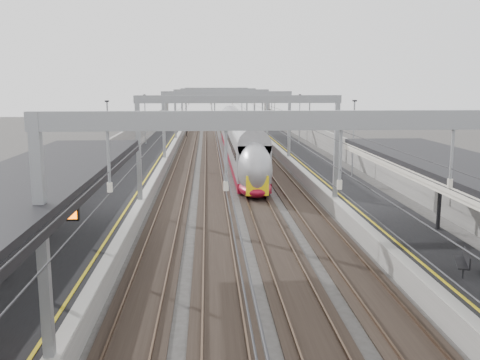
{
  "coord_description": "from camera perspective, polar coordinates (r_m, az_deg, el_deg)",
  "views": [
    {
      "loc": [
        -1.98,
        -11.68,
        8.26
      ],
      "look_at": [
        0.0,
        20.54,
        2.47
      ],
      "focal_mm": 40.0,
      "sensor_mm": 36.0,
      "label": 1
    }
  ],
  "objects": [
    {
      "name": "signal_red_far",
      "position": [
        86.6,
        1.39,
        6.29
      ],
      "size": [
        0.32,
        0.32,
        3.48
      ],
      "color": "black",
      "rests_on": "ground"
    },
    {
      "name": "signal_red_near",
      "position": [
        84.11,
        0.03,
        6.18
      ],
      "size": [
        0.32,
        0.32,
        3.48
      ],
      "color": "black",
      "rests_on": "ground"
    },
    {
      "name": "signal_green",
      "position": [
        84.55,
        -5.72,
        6.15
      ],
      "size": [
        0.32,
        0.32,
        3.48
      ],
      "color": "black",
      "rests_on": "ground"
    },
    {
      "name": "overhead_line",
      "position": [
        63.37,
        -1.74,
        8.25
      ],
      "size": [
        13.0,
        140.0,
        6.6
      ],
      "color": "gray",
      "rests_on": "platform_left"
    },
    {
      "name": "platform_right",
      "position": [
        58.08,
        6.42,
        2.42
      ],
      "size": [
        4.0,
        120.0,
        1.0
      ],
      "primitive_type": "cube",
      "color": "black",
      "rests_on": "ground"
    },
    {
      "name": "overbridge",
      "position": [
        111.74,
        -2.52,
        8.64
      ],
      "size": [
        22.0,
        2.2,
        6.9
      ],
      "color": "gray",
      "rests_on": "ground"
    },
    {
      "name": "bench",
      "position": [
        22.76,
        22.8,
        -7.9
      ],
      "size": [
        0.97,
        1.72,
        0.86
      ],
      "color": "black",
      "rests_on": "platform_right"
    },
    {
      "name": "wall_right",
      "position": [
        58.58,
        9.53,
        3.5
      ],
      "size": [
        0.3,
        120.0,
        3.2
      ],
      "primitive_type": "cube",
      "color": "gray",
      "rests_on": "ground"
    },
    {
      "name": "tracks",
      "position": [
        57.31,
        -1.5,
        1.92
      ],
      "size": [
        11.4,
        140.0,
        0.2
      ],
      "color": "black",
      "rests_on": "ground"
    },
    {
      "name": "train",
      "position": [
        58.78,
        -0.1,
        4.04
      ],
      "size": [
        2.55,
        46.52,
        4.04
      ],
      "color": "maroon",
      "rests_on": "ground"
    },
    {
      "name": "platform_left",
      "position": [
        57.53,
        -9.5,
        2.27
      ],
      "size": [
        4.0,
        120.0,
        1.0
      ],
      "primitive_type": "cube",
      "color": "black",
      "rests_on": "ground"
    },
    {
      "name": "wall_left",
      "position": [
        57.81,
        -12.69,
        3.3
      ],
      "size": [
        0.3,
        120.0,
        3.2
      ],
      "primitive_type": "cube",
      "color": "gray",
      "rests_on": "ground"
    }
  ]
}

